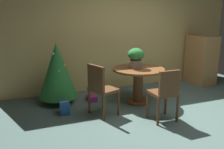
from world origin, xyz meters
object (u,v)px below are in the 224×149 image
Objects in this scene: wooden_cabinet at (201,60)px; wooden_chair_left at (100,87)px; gift_box_purple at (92,98)px; flower_vase at (136,57)px; wooden_chair_near at (165,92)px; holiday_tree at (57,71)px; round_dining_table at (138,78)px; gift_box_blue at (65,108)px.

wooden_chair_left is at bearing -161.58° from wooden_cabinet.
flower_vase is at bearing -29.42° from gift_box_purple.
flower_vase is 1.08m from wooden_chair_near.
holiday_tree is (-0.60, 0.94, 0.14)m from wooden_chair_left.
holiday_tree is at bearing 168.54° from gift_box_purple.
round_dining_table is 4.07× the size of gift_box_blue.
wooden_chair_near is at bearing -86.50° from flower_vase.
wooden_cabinet reaches higher than gift_box_purple.
round_dining_table is 2.56× the size of flower_vase.
wooden_chair_near is at bearing -32.20° from gift_box_blue.
wooden_cabinet is (3.73, 0.10, -0.05)m from holiday_tree.
gift_box_purple is 3.12m from wooden_cabinet.
wooden_chair_near is at bearing -59.06° from gift_box_purple.
gift_box_purple is at bearing 151.66° from round_dining_table.
wooden_cabinet reaches higher than round_dining_table.
holiday_tree reaches higher than flower_vase.
wooden_cabinet is (2.20, 0.70, 0.11)m from round_dining_table.
gift_box_blue is at bearing -178.99° from flower_vase.
holiday_tree is 3.73m from wooden_cabinet.
gift_box_purple is at bearing -175.56° from wooden_cabinet.
flower_vase is at bearing -163.00° from wooden_cabinet.
wooden_cabinet is at bearing 37.37° from wooden_chair_near.
round_dining_table is 1.09m from gift_box_purple.
wooden_cabinet is (2.26, 0.69, -0.33)m from flower_vase.
holiday_tree reaches higher than round_dining_table.
holiday_tree is at bearing 90.48° from gift_box_blue.
round_dining_table is 1.11× the size of wooden_chair_left.
wooden_chair_near reaches higher than gift_box_blue.
round_dining_table is 0.44m from flower_vase.
wooden_cabinet is (3.13, 1.04, 0.09)m from wooden_chair_left.
wooden_chair_left is at bearing -158.01° from flower_vase.
gift_box_purple is (0.07, 0.81, -0.49)m from wooden_chair_left.
gift_box_blue is (0.01, -0.61, -0.57)m from holiday_tree.
round_dining_table is 0.85× the size of holiday_tree.
gift_box_purple is at bearing 85.13° from wooden_chair_left.
wooden_cabinet reaches higher than flower_vase.
round_dining_table reaches higher than gift_box_blue.
holiday_tree is (-1.53, 1.58, 0.15)m from wooden_chair_near.
wooden_chair_left is 3.30m from wooden_cabinet.
holiday_tree reaches higher than wooden_chair_near.
wooden_chair_left reaches higher than wooden_chair_near.
holiday_tree is 0.93m from gift_box_purple.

